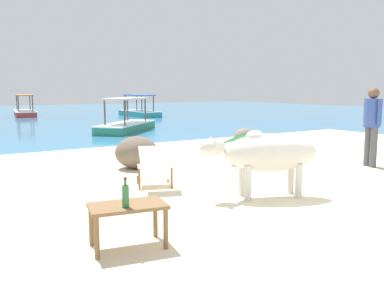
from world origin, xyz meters
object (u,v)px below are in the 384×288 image
at_px(boat_green, 126,124).
at_px(boat_teal, 139,111).
at_px(boat_red, 25,111).
at_px(person_standing, 372,121).
at_px(deck_chair_near, 155,165).
at_px(low_bench_table, 128,211).
at_px(cow, 267,153).
at_px(deck_chair_far, 245,147).
at_px(bottle, 126,195).

bearing_deg(boat_green, boat_teal, -162.38).
bearing_deg(boat_red, person_standing, -165.42).
bearing_deg(boat_teal, boat_red, 54.50).
height_order(deck_chair_near, boat_green, boat_green).
distance_m(deck_chair_near, boat_green, 9.50).
distance_m(low_bench_table, boat_red, 23.02).
height_order(person_standing, boat_green, person_standing).
bearing_deg(cow, boat_teal, -86.50).
xyz_separation_m(deck_chair_far, person_standing, (2.07, -1.54, 0.56)).
relative_size(cow, low_bench_table, 2.14).
bearing_deg(low_bench_table, boat_teal, 75.20).
bearing_deg(boat_red, boat_teal, -116.17).
xyz_separation_m(low_bench_table, boat_red, (3.09, 22.81, -0.12)).
bearing_deg(cow, boat_red, -68.57).
height_order(cow, boat_teal, boat_teal).
distance_m(bottle, boat_teal, 21.11).
xyz_separation_m(person_standing, boat_green, (-1.31, 9.60, -0.70)).
height_order(person_standing, boat_red, person_standing).
xyz_separation_m(cow, boat_green, (2.18, 10.27, -0.41)).
distance_m(low_bench_table, deck_chair_near, 2.48).
height_order(low_bench_table, deck_chair_far, deck_chair_far).
relative_size(cow, boat_red, 0.47).
distance_m(deck_chair_near, boat_teal, 18.55).
bearing_deg(deck_chair_near, bottle, 167.23).
bearing_deg(boat_red, bottle, 179.04).
bearing_deg(boat_red, deck_chair_near, -177.88).
relative_size(bottle, person_standing, 0.18).
relative_size(cow, person_standing, 1.09).
bearing_deg(person_standing, boat_teal, -81.30).
distance_m(deck_chair_near, deck_chair_far, 2.69).
bearing_deg(cow, bottle, 39.97).
bearing_deg(bottle, boat_green, 66.78).
bearing_deg(low_bench_table, deck_chair_far, 47.08).
distance_m(cow, bottle, 2.69).
height_order(cow, boat_green, boat_green).
distance_m(cow, boat_teal, 19.40).
height_order(low_bench_table, person_standing, person_standing).
height_order(bottle, deck_chair_far, bottle).
height_order(low_bench_table, boat_green, boat_green).
xyz_separation_m(deck_chair_far, boat_teal, (5.04, 16.08, -0.13)).
distance_m(person_standing, boat_teal, 17.88).
xyz_separation_m(deck_chair_near, boat_red, (1.72, 20.74, -0.13)).
distance_m(cow, boat_red, 22.13).
xyz_separation_m(cow, bottle, (-2.57, -0.79, -0.09)).
distance_m(deck_chair_far, boat_teal, 16.85).
distance_m(deck_chair_near, boat_red, 20.81).
relative_size(bottle, deck_chair_near, 0.33).
bearing_deg(boat_red, boat_green, -165.46).
distance_m(boat_teal, boat_red, 7.01).
bearing_deg(cow, boat_green, -79.03).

